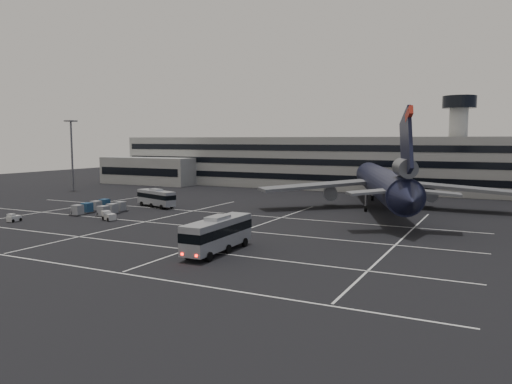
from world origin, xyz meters
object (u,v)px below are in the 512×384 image
Objects in this scene: trijet_main at (383,183)px; uld_cluster at (100,208)px; bus_near at (218,233)px; bus_far at (156,197)px; tug_a at (14,218)px.

trijet_main is 4.89× the size of uld_cluster.
bus_near reaches higher than uld_cluster.
trijet_main reaches higher than bus_far.
uld_cluster is (-4.23, -10.87, -1.07)m from bus_far.
uld_cluster is (5.37, 13.85, 0.32)m from tug_a.
trijet_main is 44.93m from bus_near.
bus_near is 42.80m from bus_far.
bus_far is at bearing 62.79° from tug_a.
bus_far is at bearing 136.37° from bus_near.
bus_far is 11.71m from uld_cluster.
uld_cluster is (-45.40, -25.83, -4.34)m from trijet_main.
bus_near is at bearing -122.51° from trijet_main.
bus_near is 1.19× the size of bus_far.
trijet_main is 4.47× the size of bus_near.
bus_near reaches higher than bus_far.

